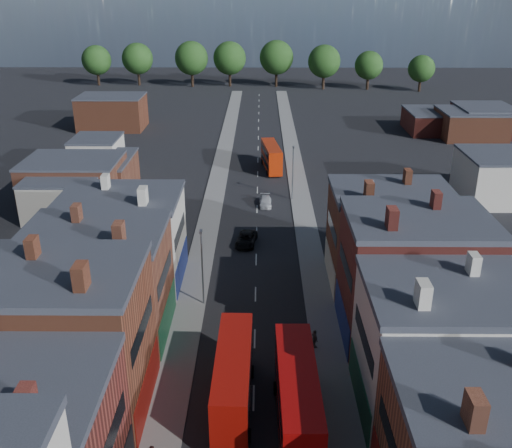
{
  "coord_description": "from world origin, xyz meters",
  "views": [
    {
      "loc": [
        0.49,
        -19.57,
        30.02
      ],
      "look_at": [
        0.0,
        38.26,
        5.27
      ],
      "focal_mm": 40.0,
      "sensor_mm": 36.0,
      "label": 1
    }
  ],
  "objects_px": {
    "bus_0": "(233,379)",
    "ped_3": "(315,339)",
    "bus_1": "(297,398)",
    "car_2": "(246,239)",
    "bus_2": "(271,156)",
    "car_3": "(265,201)"
  },
  "relations": [
    {
      "from": "bus_0",
      "to": "ped_3",
      "type": "relative_size",
      "value": 6.4
    },
    {
      "from": "bus_2",
      "to": "car_3",
      "type": "relative_size",
      "value": 2.45
    },
    {
      "from": "bus_1",
      "to": "car_2",
      "type": "distance_m",
      "value": 31.89
    },
    {
      "from": "bus_2",
      "to": "car_3",
      "type": "height_order",
      "value": "bus_2"
    },
    {
      "from": "bus_0",
      "to": "ped_3",
      "type": "xyz_separation_m",
      "value": [
        6.8,
        7.55,
        -1.61
      ]
    },
    {
      "from": "bus_2",
      "to": "bus_0",
      "type": "bearing_deg",
      "value": -101.14
    },
    {
      "from": "bus_1",
      "to": "ped_3",
      "type": "distance_m",
      "value": 10.29
    },
    {
      "from": "car_2",
      "to": "ped_3",
      "type": "xyz_separation_m",
      "value": [
        6.55,
        -21.61,
        0.31
      ]
    },
    {
      "from": "bus_0",
      "to": "ped_3",
      "type": "height_order",
      "value": "bus_0"
    },
    {
      "from": "car_2",
      "to": "bus_1",
      "type": "bearing_deg",
      "value": -74.48
    },
    {
      "from": "car_2",
      "to": "ped_3",
      "type": "relative_size",
      "value": 2.81
    },
    {
      "from": "car_2",
      "to": "car_3",
      "type": "relative_size",
      "value": 1.18
    },
    {
      "from": "bus_1",
      "to": "bus_2",
      "type": "height_order",
      "value": "bus_1"
    },
    {
      "from": "bus_0",
      "to": "car_3",
      "type": "height_order",
      "value": "bus_0"
    },
    {
      "from": "bus_0",
      "to": "bus_1",
      "type": "relative_size",
      "value": 0.94
    },
    {
      "from": "bus_1",
      "to": "car_2",
      "type": "xyz_separation_m",
      "value": [
        -4.4,
        31.51,
        -2.09
      ]
    },
    {
      "from": "bus_0",
      "to": "car_3",
      "type": "bearing_deg",
      "value": 87.17
    },
    {
      "from": "ped_3",
      "to": "car_2",
      "type": "bearing_deg",
      "value": -6.67
    },
    {
      "from": "bus_0",
      "to": "car_2",
      "type": "xyz_separation_m",
      "value": [
        0.25,
        29.16,
        -1.92
      ]
    },
    {
      "from": "bus_0",
      "to": "bus_1",
      "type": "xyz_separation_m",
      "value": [
        4.65,
        -2.36,
        0.16
      ]
    },
    {
      "from": "bus_1",
      "to": "car_3",
      "type": "xyz_separation_m",
      "value": [
        -1.95,
        44.78,
        -2.16
      ]
    },
    {
      "from": "ped_3",
      "to": "car_3",
      "type": "bearing_deg",
      "value": -16.83
    }
  ]
}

